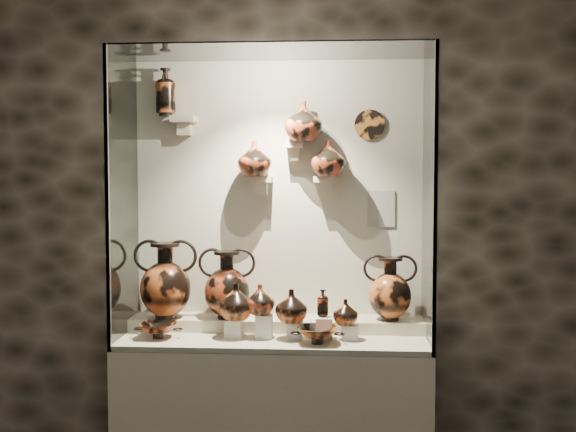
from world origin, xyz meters
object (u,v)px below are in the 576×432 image
object	(u,v)px
amphora_left	(166,280)
jug_e	(345,312)
amphora_right	(390,288)
lekythos_tall	(166,89)
jug_c	(291,306)
kylix_right	(317,333)
amphora_mid	(227,284)
kylix_left	(158,329)
ovoid_vase_a	(254,159)
ovoid_vase_c	(328,158)
ovoid_vase_b	(303,121)
jug_b	(260,300)
lekythos_small	(323,301)
jug_a	(236,302)

from	to	relation	value
amphora_left	jug_e	bearing A→B (deg)	-4.98
amphora_right	lekythos_tall	xyz separation A→B (m)	(-1.30, 0.08, 1.14)
amphora_left	jug_c	xyz separation A→B (m)	(0.74, -0.18, -0.11)
amphora_left	kylix_right	distance (m)	0.95
amphora_mid	jug_c	bearing A→B (deg)	-10.66
kylix_left	lekythos_tall	size ratio (longest dim) A/B	0.82
kylix_right	ovoid_vase_a	size ratio (longest dim) A/B	1.36
amphora_right	amphora_mid	bearing A→B (deg)	-172.19
kylix_right	ovoid_vase_c	distance (m)	1.00
lekythos_tall	ovoid_vase_c	size ratio (longest dim) A/B	1.52
jug_c	ovoid_vase_b	size ratio (longest dim) A/B	0.82
jug_e	ovoid_vase_a	world-z (taller)	ovoid_vase_a
ovoid_vase_b	jug_c	bearing A→B (deg)	-87.43
jug_b	kylix_right	xyz separation A→B (m)	(0.32, -0.11, -0.16)
amphora_left	lekythos_small	world-z (taller)	amphora_left
kylix_left	ovoid_vase_c	xyz separation A→B (m)	(0.93, 0.28, 0.94)
kylix_right	ovoid_vase_b	xyz separation A→B (m)	(-0.09, 0.34, 1.15)
lekythos_tall	ovoid_vase_b	bearing A→B (deg)	-20.25
amphora_mid	jug_e	world-z (taller)	amphora_mid
lekythos_tall	amphora_mid	bearing A→B (deg)	-31.39
jug_e	lekythos_small	bearing A→B (deg)	156.32
kylix_right	ovoid_vase_b	world-z (taller)	ovoid_vase_b
ovoid_vase_b	ovoid_vase_c	world-z (taller)	ovoid_vase_b
lekythos_small	ovoid_vase_b	xyz separation A→B (m)	(-0.12, 0.22, 1.00)
jug_b	jug_c	xyz separation A→B (m)	(0.17, -0.01, -0.03)
kylix_left	ovoid_vase_b	distance (m)	1.42
amphora_right	ovoid_vase_b	distance (m)	1.07
jug_b	lekythos_tall	distance (m)	1.34
jug_a	jug_b	bearing A→B (deg)	-0.23
amphora_mid	ovoid_vase_a	bearing A→B (deg)	37.97
ovoid_vase_a	jug_e	bearing A→B (deg)	-31.52
amphora_left	ovoid_vase_b	world-z (taller)	ovoid_vase_b
kylix_left	lekythos_tall	bearing A→B (deg)	112.79
amphora_mid	jug_a	distance (m)	0.21
jug_c	lekythos_tall	world-z (taller)	lekythos_tall
ovoid_vase_b	jug_e	bearing A→B (deg)	-30.35
jug_b	lekythos_small	bearing A→B (deg)	3.83
jug_a	ovoid_vase_b	distance (m)	1.09
kylix_left	ovoid_vase_b	bearing A→B (deg)	38.08
lekythos_small	jug_e	bearing A→B (deg)	-3.94
amphora_left	lekythos_small	xyz separation A→B (m)	(0.91, -0.15, -0.09)
kylix_right	jug_e	bearing A→B (deg)	16.55
kylix_right	jug_c	bearing A→B (deg)	129.77
jug_e	ovoid_vase_b	xyz separation A→B (m)	(-0.24, 0.24, 1.05)
jug_e	amphora_left	bearing A→B (deg)	157.42
ovoid_vase_a	ovoid_vase_c	world-z (taller)	ovoid_vase_c
amphora_left	jug_c	size ratio (longest dim) A/B	2.39
amphora_left	amphora_mid	bearing A→B (deg)	7.56
kylix_right	jug_a	bearing A→B (deg)	149.35
amphora_left	lekythos_tall	world-z (taller)	lekythos_tall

